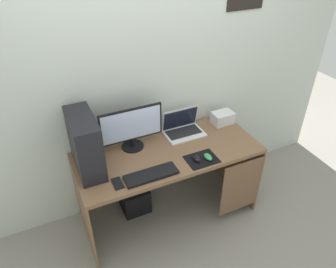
% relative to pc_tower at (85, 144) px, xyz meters
% --- Properties ---
extents(ground_plane, '(8.00, 8.00, 0.00)m').
position_rel_pc_tower_xyz_m(ground_plane, '(0.66, -0.08, -0.98)').
color(ground_plane, gray).
extents(wall_back, '(4.00, 0.05, 2.60)m').
position_rel_pc_tower_xyz_m(wall_back, '(0.66, 0.30, 0.32)').
color(wall_back, beige).
rests_on(wall_back, ground_plane).
extents(desk, '(1.57, 0.67, 0.75)m').
position_rel_pc_tower_xyz_m(desk, '(0.67, -0.09, -0.38)').
color(desk, brown).
rests_on(desk, ground_plane).
extents(pc_tower, '(0.19, 0.46, 0.47)m').
position_rel_pc_tower_xyz_m(pc_tower, '(0.00, 0.00, 0.00)').
color(pc_tower, black).
rests_on(pc_tower, desk).
extents(monitor, '(0.54, 0.19, 0.38)m').
position_rel_pc_tower_xyz_m(monitor, '(0.41, 0.11, -0.03)').
color(monitor, black).
rests_on(monitor, desk).
extents(laptop, '(0.35, 0.24, 0.23)m').
position_rel_pc_tower_xyz_m(laptop, '(0.90, 0.13, -0.19)').
color(laptop, silver).
rests_on(laptop, desk).
extents(projector, '(0.20, 0.14, 0.11)m').
position_rel_pc_tower_xyz_m(projector, '(1.32, 0.12, -0.18)').
color(projector, silver).
rests_on(projector, desk).
extents(keyboard, '(0.42, 0.14, 0.02)m').
position_rel_pc_tower_xyz_m(keyboard, '(0.41, -0.30, -0.22)').
color(keyboard, black).
rests_on(keyboard, desk).
extents(mousepad, '(0.26, 0.20, 0.00)m').
position_rel_pc_tower_xyz_m(mousepad, '(0.86, -0.29, -0.23)').
color(mousepad, black).
rests_on(mousepad, desk).
extents(mouse_left, '(0.06, 0.10, 0.03)m').
position_rel_pc_tower_xyz_m(mouse_left, '(0.82, -0.28, -0.21)').
color(mouse_left, black).
rests_on(mouse_left, mousepad).
extents(mouse_right, '(0.06, 0.10, 0.03)m').
position_rel_pc_tower_xyz_m(mouse_right, '(0.91, -0.31, -0.21)').
color(mouse_right, '#338C4C').
rests_on(mouse_right, mousepad).
extents(cell_phone, '(0.07, 0.13, 0.01)m').
position_rel_pc_tower_xyz_m(cell_phone, '(0.15, -0.28, -0.23)').
color(cell_phone, black).
rests_on(cell_phone, desk).
extents(subwoofer, '(0.26, 0.26, 0.26)m').
position_rel_pc_tower_xyz_m(subwoofer, '(0.38, 0.11, -0.85)').
color(subwoofer, black).
rests_on(subwoofer, ground_plane).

